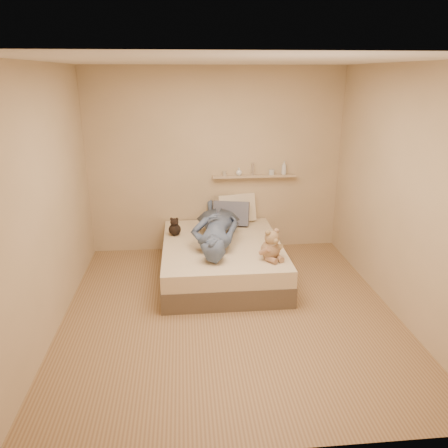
{
  "coord_description": "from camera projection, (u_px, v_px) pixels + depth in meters",
  "views": [
    {
      "loc": [
        -0.46,
        -4.21,
        2.49
      ],
      "look_at": [
        0.0,
        0.65,
        0.8
      ],
      "focal_mm": 35.0,
      "sensor_mm": 36.0,
      "label": 1
    }
  ],
  "objects": [
    {
      "name": "pillow_grey",
      "position": [
        231.0,
        213.0,
        6.16
      ],
      "size": [
        0.54,
        0.35,
        0.37
      ],
      "primitive_type": "cube",
      "rotation": [
        -0.3,
        0.0,
        -0.24
      ],
      "color": "slate",
      "rests_on": "bed"
    },
    {
      "name": "dark_plush",
      "position": [
        175.0,
        228.0,
        5.77
      ],
      "size": [
        0.16,
        0.16,
        0.25
      ],
      "color": "black",
      "rests_on": "bed"
    },
    {
      "name": "pillow_cream",
      "position": [
        236.0,
        208.0,
        6.29
      ],
      "size": [
        0.6,
        0.38,
        0.43
      ],
      "primitive_type": "cube",
      "rotation": [
        -0.23,
        0.0,
        0.27
      ],
      "color": "beige",
      "rests_on": "bed"
    },
    {
      "name": "room",
      "position": [
        230.0,
        198.0,
        4.4
      ],
      "size": [
        3.8,
        3.8,
        3.8
      ],
      "color": "#98784E",
      "rests_on": "ground"
    },
    {
      "name": "wall_shelf",
      "position": [
        254.0,
        176.0,
        6.24
      ],
      "size": [
        1.2,
        0.12,
        0.03
      ],
      "primitive_type": "cube",
      "color": "tan",
      "rests_on": "wall_back"
    },
    {
      "name": "bed",
      "position": [
        222.0,
        259.0,
        5.62
      ],
      "size": [
        1.5,
        1.9,
        0.45
      ],
      "color": "brown",
      "rests_on": "floor"
    },
    {
      "name": "shelf_bottles",
      "position": [
        262.0,
        170.0,
        6.22
      ],
      "size": [
        0.93,
        0.11,
        0.2
      ],
      "color": "#B6AE9C",
      "rests_on": "wall_shelf"
    },
    {
      "name": "game_console",
      "position": [
        212.0,
        251.0,
        4.93
      ],
      "size": [
        0.16,
        0.12,
        0.05
      ],
      "color": "silver",
      "rests_on": "bed"
    },
    {
      "name": "person",
      "position": [
        216.0,
        226.0,
        5.56
      ],
      "size": [
        0.81,
        1.69,
        0.39
      ],
      "primitive_type": "imported",
      "rotation": [
        0.0,
        0.0,
        3.0
      ],
      "color": "slate",
      "rests_on": "bed"
    },
    {
      "name": "teddy_bear",
      "position": [
        271.0,
        247.0,
        5.01
      ],
      "size": [
        0.3,
        0.31,
        0.37
      ],
      "color": "#9D7E56",
      "rests_on": "bed"
    }
  ]
}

